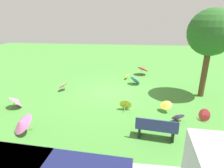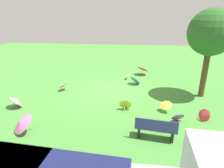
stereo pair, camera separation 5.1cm
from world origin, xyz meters
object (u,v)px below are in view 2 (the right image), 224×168
object	(u,v)px
parasol_pink_0	(17,100)
parasol_pink_3	(21,123)
parasol_blue_0	(136,80)
shade_tree	(211,33)
park_bench	(156,129)
parasol_yellow_0	(166,105)
parasol_pink_1	(63,85)
parasol_purple_0	(177,116)
parasol_red_1	(204,115)
parasol_yellow_1	(125,104)
parasol_red_0	(143,68)
parasol_yellow_2	(127,76)

from	to	relation	value
parasol_pink_0	parasol_pink_3	bearing A→B (deg)	125.83
parasol_blue_0	shade_tree	bearing A→B (deg)	157.37
park_bench	parasol_yellow_0	xyz separation A→B (m)	(-0.72, -2.32, -0.07)
parasol_pink_1	parasol_blue_0	size ratio (longest dim) A/B	0.81
parasol_pink_1	shade_tree	bearing A→B (deg)	-179.46
parasol_purple_0	parasol_red_1	distance (m)	1.20
park_bench	parasol_pink_1	xyz separation A→B (m)	(5.41, -4.52, -0.11)
parasol_pink_1	park_bench	bearing A→B (deg)	140.11
park_bench	parasol_pink_3	world-z (taller)	park_bench
parasol_yellow_1	parasol_red_1	distance (m)	3.67
parasol_pink_0	parasol_red_0	xyz separation A→B (m)	(-6.79, -6.58, 0.15)
parasol_yellow_0	parasol_yellow_1	bearing A→B (deg)	-1.40
parasol_pink_3	park_bench	bearing A→B (deg)	-178.04
parasol_yellow_2	parasol_pink_0	bearing A→B (deg)	43.94
parasol_blue_0	parasol_yellow_0	bearing A→B (deg)	110.73
park_bench	parasol_red_1	bearing A→B (deg)	-144.70
parasol_red_0	parasol_blue_0	world-z (taller)	parasol_red_0
parasol_red_0	parasol_pink_1	world-z (taller)	parasol_red_0
park_bench	parasol_red_0	bearing A→B (deg)	-88.90
parasol_pink_1	parasol_yellow_1	world-z (taller)	parasol_yellow_1
parasol_purple_0	parasol_pink_3	bearing A→B (deg)	14.16
parasol_purple_0	parasol_pink_3	distance (m)	6.74
parasol_blue_0	parasol_yellow_1	bearing A→B (deg)	82.21
park_bench	parasol_blue_0	size ratio (longest dim) A/B	1.66
parasol_red_0	parasol_yellow_1	distance (m)	6.27
parasol_blue_0	parasol_yellow_2	bearing A→B (deg)	-56.79
parasol_pink_0	parasol_purple_0	bearing A→B (deg)	176.53
parasol_pink_0	parasol_yellow_2	bearing A→B (deg)	-136.06
parasol_pink_0	parasol_yellow_1	size ratio (longest dim) A/B	1.60
parasol_pink_1	parasol_purple_0	world-z (taller)	parasol_pink_1
parasol_pink_0	parasol_pink_1	size ratio (longest dim) A/B	1.30
parasol_pink_0	shade_tree	bearing A→B (deg)	-165.28
parasol_yellow_0	parasol_purple_0	bearing A→B (deg)	115.14
parasol_red_0	parasol_yellow_2	distance (m)	1.82
parasol_pink_3	parasol_yellow_1	bearing A→B (deg)	-148.25
parasol_pink_0	parasol_red_0	distance (m)	9.45
park_bench	parasol_red_1	world-z (taller)	park_bench
parasol_yellow_0	parasol_pink_1	distance (m)	6.51
parasol_yellow_1	parasol_red_0	bearing A→B (deg)	-100.27
shade_tree	parasol_pink_1	bearing A→B (deg)	0.54
parasol_pink_3	parasol_red_1	bearing A→B (deg)	-166.72
shade_tree	parasol_blue_0	bearing A→B (deg)	-22.63
parasol_purple_0	parasol_yellow_0	bearing A→B (deg)	-64.86
parasol_pink_1	parasol_yellow_2	xyz separation A→B (m)	(-3.97, -2.74, -0.10)
parasol_pink_0	parasol_pink_1	xyz separation A→B (m)	(-1.54, -2.57, -0.03)
parasol_pink_1	parasol_red_1	distance (m)	8.24
parasol_pink_0	parasol_red_1	distance (m)	9.27
parasol_yellow_0	parasol_red_0	size ratio (longest dim) A/B	0.62
park_bench	parasol_pink_0	xyz separation A→B (m)	(6.95, -1.95, -0.08)
parasol_blue_0	parasol_yellow_1	size ratio (longest dim) A/B	1.52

